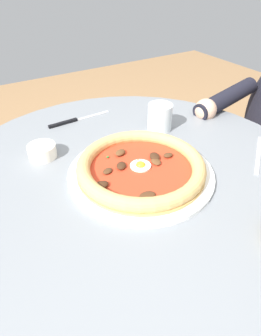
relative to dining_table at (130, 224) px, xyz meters
name	(u,v)px	position (x,y,z in m)	size (l,w,h in m)	color
ground_plane	(130,326)	(0.00, 0.00, -0.59)	(6.00, 6.00, 0.02)	#9E754C
dining_table	(130,224)	(0.00, 0.00, 0.00)	(0.91, 0.91, 0.76)	gray
pizza_on_plate	(141,168)	(-0.01, 0.02, 0.20)	(0.34, 0.34, 0.04)	white
water_glass	(160,119)	(-0.18, -0.13, 0.21)	(0.07, 0.07, 0.08)	silver
steak_knife	(71,121)	(0.02, -0.31, 0.19)	(0.20, 0.02, 0.01)	silver
ramekin_capers	(42,151)	(0.16, -0.17, 0.20)	(0.07, 0.07, 0.03)	white
fork_utensil	(258,154)	(-0.32, 0.11, 0.18)	(0.16, 0.12, 0.00)	#BCBCC1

